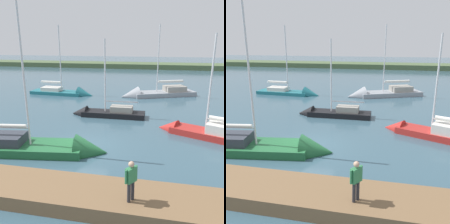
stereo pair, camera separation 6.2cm
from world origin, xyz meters
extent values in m
plane|color=#385666|center=(0.00, 0.00, 0.00)|extent=(200.00, 200.00, 0.00)
cube|color=#4C603D|center=(0.00, -51.19, 0.00)|extent=(180.00, 8.00, 2.40)
cube|color=brown|center=(0.00, 5.85, 0.33)|extent=(23.67, 2.47, 0.67)
cube|color=black|center=(-0.46, -6.80, 0.10)|extent=(5.85, 1.64, 0.78)
cone|color=black|center=(2.86, -6.78, 0.10)|extent=(1.45, 1.61, 1.60)
cube|color=gray|center=(-1.24, -6.80, 0.78)|extent=(2.04, 1.12, 0.57)
cylinder|color=silver|center=(0.32, -6.79, 3.77)|extent=(0.13, 0.13, 6.55)
cylinder|color=silver|center=(-1.22, -6.80, 1.48)|extent=(3.09, 0.12, 0.10)
cube|color=#236638|center=(3.67, 1.70, 0.08)|extent=(7.73, 3.21, 0.90)
cone|color=#236638|center=(-0.60, 1.13, 0.08)|extent=(2.29, 2.49, 2.24)
cube|color=#333842|center=(4.86, 1.86, 0.83)|extent=(2.52, 1.92, 0.60)
cylinder|color=silver|center=(3.27, 1.65, 5.11)|extent=(0.12, 0.12, 9.17)
cylinder|color=silver|center=(4.97, 1.88, 1.61)|extent=(3.40, 0.55, 0.10)
cylinder|color=silver|center=(4.97, 1.88, 1.73)|extent=(3.08, 0.63, 0.23)
cube|color=gray|center=(-5.16, -16.99, 0.10)|extent=(8.27, 5.25, 0.91)
cone|color=gray|center=(-0.93, -15.26, 0.10)|extent=(2.93, 3.06, 2.42)
cube|color=gray|center=(-6.47, -17.53, 0.90)|extent=(3.11, 2.70, 0.69)
cylinder|color=silver|center=(-4.22, -16.61, 4.70)|extent=(0.12, 0.12, 8.27)
cylinder|color=silver|center=(-5.92, -17.31, 1.75)|extent=(3.45, 1.49, 0.10)
cylinder|color=silver|center=(-5.92, -17.31, 1.87)|extent=(3.18, 1.53, 0.29)
cube|color=#B22823|center=(-8.54, -3.01, 0.01)|extent=(6.17, 3.90, 0.95)
cone|color=#B22823|center=(-5.40, -4.35, 0.01)|extent=(2.07, 2.16, 1.70)
cube|color=silver|center=(-9.22, -2.72, 0.84)|extent=(2.61, 2.20, 0.70)
cylinder|color=silver|center=(-8.09, -3.20, 3.92)|extent=(0.13, 0.13, 6.86)
cube|color=#1E6B75|center=(8.86, -15.23, 0.03)|extent=(7.09, 2.54, 0.79)
cone|color=#1E6B75|center=(4.84, -15.00, 0.03)|extent=(2.06, 2.26, 2.15)
cube|color=silver|center=(9.62, -15.27, 0.68)|extent=(2.64, 1.70, 0.50)
cylinder|color=silver|center=(8.16, -15.19, 4.60)|extent=(0.14, 0.14, 8.34)
cylinder|color=silver|center=(9.68, -15.27, 1.50)|extent=(3.05, 0.28, 0.11)
cylinder|color=silver|center=(9.68, -15.27, 1.62)|extent=(2.75, 0.41, 0.26)
cylinder|color=#28282D|center=(-3.66, 6.36, 1.10)|extent=(0.14, 0.14, 0.87)
cylinder|color=#28282D|center=(-3.78, 6.19, 1.10)|extent=(0.14, 0.14, 0.87)
cube|color=#337F4C|center=(-3.72, 6.27, 1.84)|extent=(0.46, 0.51, 0.61)
sphere|color=tan|center=(-3.72, 6.27, 2.30)|extent=(0.23, 0.23, 0.23)
cylinder|color=#337F4C|center=(-3.55, 6.50, 1.86)|extent=(0.09, 0.09, 0.58)
cylinder|color=#337F4C|center=(-3.89, 6.05, 1.86)|extent=(0.09, 0.09, 0.58)
camera|label=1|loc=(-4.64, 14.60, 6.83)|focal=38.89mm
camera|label=2|loc=(-4.70, 14.58, 6.83)|focal=38.89mm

